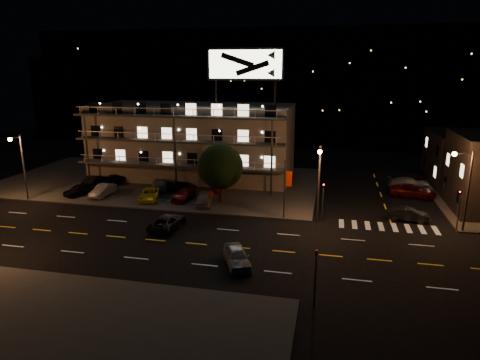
% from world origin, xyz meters
% --- Properties ---
extents(ground, '(140.00, 140.00, 0.00)m').
position_xyz_m(ground, '(0.00, 0.00, 0.00)').
color(ground, black).
rests_on(ground, ground).
extents(curb_nw, '(44.00, 24.00, 0.15)m').
position_xyz_m(curb_nw, '(-14.00, 20.00, 0.07)').
color(curb_nw, '#3A3A37').
rests_on(curb_nw, ground).
extents(motel, '(28.00, 13.80, 18.10)m').
position_xyz_m(motel, '(-9.94, 23.88, 5.34)').
color(motel, gray).
rests_on(motel, ground).
extents(hill_backdrop, '(120.00, 25.00, 24.00)m').
position_xyz_m(hill_backdrop, '(-5.94, 68.78, 11.55)').
color(hill_backdrop, black).
rests_on(hill_backdrop, ground).
extents(streetlight_nw, '(0.44, 1.92, 8.00)m').
position_xyz_m(streetlight_nw, '(-26.00, 7.94, 4.96)').
color(streetlight_nw, '#2D2D30').
rests_on(streetlight_nw, ground).
extents(streetlight_nc, '(0.44, 1.92, 8.00)m').
position_xyz_m(streetlight_nc, '(8.50, 7.94, 4.96)').
color(streetlight_nc, '#2D2D30').
rests_on(streetlight_nc, ground).
extents(streetlight_ne, '(1.92, 0.44, 8.00)m').
position_xyz_m(streetlight_ne, '(22.14, 8.30, 4.96)').
color(streetlight_ne, '#2D2D30').
rests_on(streetlight_ne, ground).
extents(signal_nw, '(0.20, 0.27, 4.60)m').
position_xyz_m(signal_nw, '(9.00, 8.50, 2.57)').
color(signal_nw, '#2D2D30').
rests_on(signal_nw, ground).
extents(signal_sw, '(0.20, 0.27, 4.60)m').
position_xyz_m(signal_sw, '(9.00, -8.50, 2.57)').
color(signal_sw, '#2D2D30').
rests_on(signal_sw, ground).
extents(signal_ne, '(0.27, 0.20, 4.60)m').
position_xyz_m(signal_ne, '(22.00, 8.50, 2.57)').
color(signal_ne, '#2D2D30').
rests_on(signal_ne, ground).
extents(banner_north, '(0.83, 0.16, 6.40)m').
position_xyz_m(banner_north, '(5.09, 8.40, 3.43)').
color(banner_north, '#2D2D30').
rests_on(banner_north, ground).
extents(stop_sign, '(0.91, 0.11, 2.61)m').
position_xyz_m(stop_sign, '(-3.00, 8.57, 1.71)').
color(stop_sign, '#2D2D30').
rests_on(stop_sign, ground).
extents(tree, '(5.49, 5.29, 6.92)m').
position_xyz_m(tree, '(-2.99, 12.38, 4.26)').
color(tree, black).
rests_on(tree, curb_nw).
extents(lot_car_0, '(3.06, 4.39, 1.39)m').
position_xyz_m(lot_car_0, '(-20.95, 11.36, 0.84)').
color(lot_car_0, black).
rests_on(lot_car_0, curb_nw).
extents(lot_car_1, '(1.62, 4.38, 1.43)m').
position_xyz_m(lot_car_1, '(-17.81, 11.51, 0.87)').
color(lot_car_1, '#939398').
rests_on(lot_car_1, curb_nw).
extents(lot_car_2, '(3.29, 5.03, 1.29)m').
position_xyz_m(lot_car_2, '(-11.52, 11.38, 0.79)').
color(lot_car_2, '#C9C512').
rests_on(lot_car_2, curb_nw).
extents(lot_car_3, '(2.27, 4.54, 1.27)m').
position_xyz_m(lot_car_3, '(-7.45, 12.10, 0.78)').
color(lot_car_3, '#590C0D').
rests_on(lot_car_3, curb_nw).
extents(lot_car_4, '(2.47, 4.60, 1.49)m').
position_xyz_m(lot_car_4, '(-4.53, 10.87, 0.89)').
color(lot_car_4, '#939398').
rests_on(lot_car_4, curb_nw).
extents(lot_car_5, '(1.83, 4.62, 1.50)m').
position_xyz_m(lot_car_5, '(-21.21, 15.46, 0.90)').
color(lot_car_5, black).
rests_on(lot_car_5, curb_nw).
extents(lot_car_6, '(2.91, 4.87, 1.27)m').
position_xyz_m(lot_car_6, '(-19.20, 17.27, 0.78)').
color(lot_car_6, black).
rests_on(lot_car_6, curb_nw).
extents(lot_car_7, '(3.55, 5.31, 1.43)m').
position_xyz_m(lot_car_7, '(-12.07, 15.82, 0.86)').
color(lot_car_7, '#939398').
rests_on(lot_car_7, curb_nw).
extents(lot_car_8, '(2.36, 3.91, 1.25)m').
position_xyz_m(lot_car_8, '(-9.69, 16.07, 0.77)').
color(lot_car_8, black).
rests_on(lot_car_8, curb_nw).
extents(lot_car_9, '(2.59, 4.54, 1.42)m').
position_xyz_m(lot_car_9, '(-4.78, 17.08, 0.86)').
color(lot_car_9, '#590C0D').
rests_on(lot_car_9, curb_nw).
extents(side_car_0, '(4.47, 2.07, 1.42)m').
position_xyz_m(side_car_0, '(17.76, 10.53, 0.71)').
color(side_car_0, black).
rests_on(side_car_0, ground).
extents(side_car_1, '(5.78, 3.30, 1.52)m').
position_xyz_m(side_car_1, '(19.73, 19.81, 0.76)').
color(side_car_1, '#590C0D').
rests_on(side_car_1, ground).
extents(side_car_2, '(5.49, 2.80, 1.53)m').
position_xyz_m(side_car_2, '(19.89, 23.59, 0.76)').
color(side_car_2, '#939398').
rests_on(side_car_2, ground).
extents(side_car_3, '(4.38, 2.41, 1.41)m').
position_xyz_m(side_car_3, '(21.65, 29.31, 0.71)').
color(side_car_3, black).
rests_on(side_car_3, ground).
extents(road_car_east, '(3.40, 4.76, 1.51)m').
position_xyz_m(road_car_east, '(2.56, -3.42, 0.75)').
color(road_car_east, '#939398').
rests_on(road_car_east, ground).
extents(road_car_west, '(2.73, 5.23, 1.41)m').
position_xyz_m(road_car_west, '(-5.94, 3.02, 0.70)').
color(road_car_west, black).
rests_on(road_car_west, ground).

